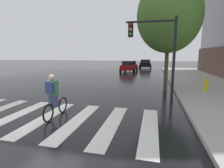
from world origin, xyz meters
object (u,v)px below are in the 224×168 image
object	(u,v)px
traffic_light_near	(157,45)
street_tree_near	(169,16)
cyclist	(54,97)
fire_hydrant	(206,85)
sedan_mid	(129,66)
sedan_far	(145,64)

from	to	relation	value
traffic_light_near	street_tree_near	size ratio (longest dim) A/B	0.60
cyclist	fire_hydrant	bearing A→B (deg)	41.64
sedan_mid	traffic_light_near	distance (m)	15.73
traffic_light_near	fire_hydrant	bearing A→B (deg)	40.23
cyclist	fire_hydrant	world-z (taller)	cyclist
cyclist	fire_hydrant	size ratio (longest dim) A/B	2.19
traffic_light_near	fire_hydrant	world-z (taller)	traffic_light_near
traffic_light_near	sedan_far	bearing A→B (deg)	94.03
fire_hydrant	sedan_mid	bearing A→B (deg)	117.72
sedan_mid	cyclist	bearing A→B (deg)	-90.71
sedan_far	street_tree_near	bearing A→B (deg)	-83.45
sedan_mid	fire_hydrant	size ratio (longest dim) A/B	5.71
sedan_far	street_tree_near	xyz separation A→B (m)	(2.23, -19.42, 3.96)
sedan_mid	street_tree_near	xyz separation A→B (m)	(4.16, -12.50, 3.97)
traffic_light_near	street_tree_near	distance (m)	3.36
traffic_light_near	fire_hydrant	size ratio (longest dim) A/B	5.38
cyclist	sedan_far	bearing A→B (deg)	85.16
sedan_mid	street_tree_near	bearing A→B (deg)	-71.60
cyclist	street_tree_near	xyz separation A→B (m)	(4.39, 6.14, 3.90)
cyclist	traffic_light_near	world-z (taller)	traffic_light_near
fire_hydrant	street_tree_near	distance (m)	4.87
traffic_light_near	fire_hydrant	distance (m)	4.69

